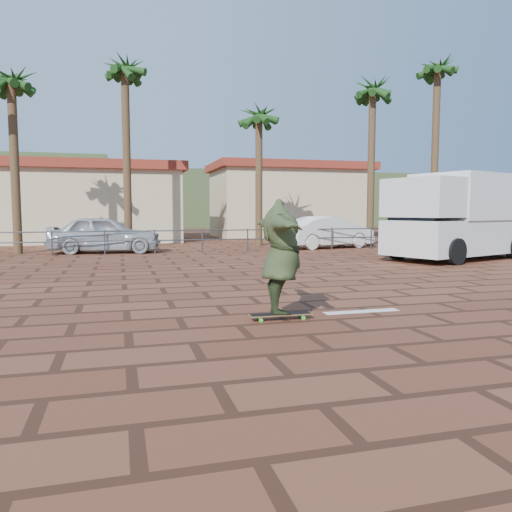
# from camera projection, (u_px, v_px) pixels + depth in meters

# --- Properties ---
(ground) EXTENTS (120.00, 120.00, 0.00)m
(ground) POSITION_uv_depth(u_px,v_px,m) (301.00, 302.00, 9.83)
(ground) COLOR brown
(ground) RESTS_ON ground
(paint_stripe) EXTENTS (1.40, 0.22, 0.01)m
(paint_stripe) POSITION_uv_depth(u_px,v_px,m) (362.00, 311.00, 8.86)
(paint_stripe) COLOR white
(paint_stripe) RESTS_ON ground
(guardrail) EXTENTS (24.06, 0.06, 1.00)m
(guardrail) POSITION_uv_depth(u_px,v_px,m) (202.00, 237.00, 21.29)
(guardrail) COLOR #47494F
(guardrail) RESTS_ON ground
(palm_far_left) EXTENTS (2.40, 2.40, 8.25)m
(palm_far_left) POSITION_uv_depth(u_px,v_px,m) (11.00, 86.00, 20.19)
(palm_far_left) COLOR brown
(palm_far_left) RESTS_ON ground
(palm_left) EXTENTS (2.40, 2.40, 9.45)m
(palm_left) POSITION_uv_depth(u_px,v_px,m) (125.00, 75.00, 22.71)
(palm_left) COLOR brown
(palm_left) RESTS_ON ground
(palm_center) EXTENTS (2.40, 2.40, 7.75)m
(palm_center) POSITION_uv_depth(u_px,v_px,m) (259.00, 119.00, 25.06)
(palm_center) COLOR brown
(palm_center) RESTS_ON ground
(palm_right) EXTENTS (2.40, 2.40, 9.05)m
(palm_right) POSITION_uv_depth(u_px,v_px,m) (373.00, 95.00, 24.96)
(palm_right) COLOR brown
(palm_right) RESTS_ON ground
(palm_far_right) EXTENTS (2.40, 2.40, 10.05)m
(palm_far_right) POSITION_uv_depth(u_px,v_px,m) (437.00, 75.00, 24.71)
(palm_far_right) COLOR brown
(palm_far_right) RESTS_ON ground
(building_west) EXTENTS (12.60, 7.60, 4.50)m
(building_west) POSITION_uv_depth(u_px,v_px,m) (73.00, 202.00, 29.16)
(building_west) COLOR beige
(building_west) RESTS_ON ground
(building_east) EXTENTS (10.60, 6.60, 5.00)m
(building_east) POSITION_uv_depth(u_px,v_px,m) (288.00, 200.00, 34.75)
(building_east) COLOR beige
(building_east) RESTS_ON ground
(hill_front) EXTENTS (70.00, 18.00, 6.00)m
(hill_front) POSITION_uv_depth(u_px,v_px,m) (149.00, 200.00, 57.56)
(hill_front) COLOR #384C28
(hill_front) RESTS_ON ground
(longboard) EXTENTS (1.05, 0.25, 0.10)m
(longboard) POSITION_uv_depth(u_px,v_px,m) (281.00, 315.00, 8.19)
(longboard) COLOR olive
(longboard) RESTS_ON ground
(skateboarder) EXTENTS (0.79, 2.35, 1.88)m
(skateboarder) POSITION_uv_depth(u_px,v_px,m) (281.00, 257.00, 8.10)
(skateboarder) COLOR #313D21
(skateboarder) RESTS_ON longboard
(campervan) EXTENTS (6.51, 4.38, 3.12)m
(campervan) POSITION_uv_depth(u_px,v_px,m) (461.00, 215.00, 18.43)
(campervan) COLOR silver
(campervan) RESTS_ON ground
(car_silver) EXTENTS (4.82, 2.34, 1.58)m
(car_silver) POSITION_uv_depth(u_px,v_px,m) (105.00, 234.00, 21.18)
(car_silver) COLOR #AFB2B6
(car_silver) RESTS_ON ground
(car_white) EXTENTS (4.83, 2.57, 1.51)m
(car_white) POSITION_uv_depth(u_px,v_px,m) (328.00, 232.00, 23.89)
(car_white) COLOR white
(car_white) RESTS_ON ground
(street_sign) EXTENTS (0.46, 0.12, 2.29)m
(street_sign) POSITION_uv_depth(u_px,v_px,m) (473.00, 215.00, 22.45)
(street_sign) COLOR gray
(street_sign) RESTS_ON ground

